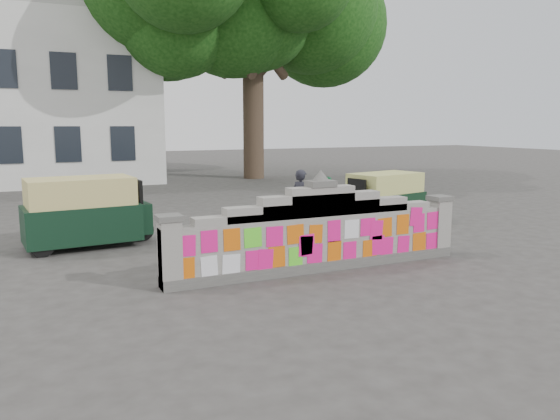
{
  "coord_description": "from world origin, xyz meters",
  "views": [
    {
      "loc": [
        -5.24,
        -9.28,
        2.89
      ],
      "look_at": [
        -0.41,
        1.0,
        1.1
      ],
      "focal_mm": 35.0,
      "sensor_mm": 36.0,
      "label": 1
    }
  ],
  "objects_px": {
    "cyclist_rider": "(301,210)",
    "cyclist_bike": "(301,222)",
    "rickshaw_left": "(85,211)",
    "rickshaw_right": "(383,197)",
    "pedestrian": "(327,208)"
  },
  "relations": [
    {
      "from": "cyclist_rider",
      "to": "cyclist_bike",
      "type": "bearing_deg",
      "value": 67.68
    },
    {
      "from": "cyclist_rider",
      "to": "rickshaw_left",
      "type": "height_order",
      "value": "rickshaw_left"
    },
    {
      "from": "cyclist_bike",
      "to": "cyclist_rider",
      "type": "height_order",
      "value": "cyclist_rider"
    },
    {
      "from": "cyclist_bike",
      "to": "rickshaw_left",
      "type": "xyz_separation_m",
      "value": [
        -5.01,
        1.44,
        0.41
      ]
    },
    {
      "from": "cyclist_bike",
      "to": "rickshaw_left",
      "type": "height_order",
      "value": "rickshaw_left"
    },
    {
      "from": "cyclist_rider",
      "to": "rickshaw_right",
      "type": "xyz_separation_m",
      "value": [
        3.25,
        1.04,
        0.0
      ]
    },
    {
      "from": "cyclist_bike",
      "to": "cyclist_rider",
      "type": "bearing_deg",
      "value": -112.32
    },
    {
      "from": "cyclist_rider",
      "to": "rickshaw_right",
      "type": "height_order",
      "value": "cyclist_rider"
    },
    {
      "from": "pedestrian",
      "to": "rickshaw_left",
      "type": "relative_size",
      "value": 0.52
    },
    {
      "from": "cyclist_bike",
      "to": "rickshaw_right",
      "type": "height_order",
      "value": "rickshaw_right"
    },
    {
      "from": "pedestrian",
      "to": "rickshaw_left",
      "type": "bearing_deg",
      "value": -144.63
    },
    {
      "from": "cyclist_bike",
      "to": "rickshaw_right",
      "type": "bearing_deg",
      "value": -94.6
    },
    {
      "from": "cyclist_bike",
      "to": "pedestrian",
      "type": "xyz_separation_m",
      "value": [
        0.58,
        -0.28,
        0.35
      ]
    },
    {
      "from": "cyclist_bike",
      "to": "cyclist_rider",
      "type": "xyz_separation_m",
      "value": [
        0.0,
        0.0,
        0.31
      ]
    },
    {
      "from": "cyclist_bike",
      "to": "rickshaw_left",
      "type": "relative_size",
      "value": 0.56
    }
  ]
}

